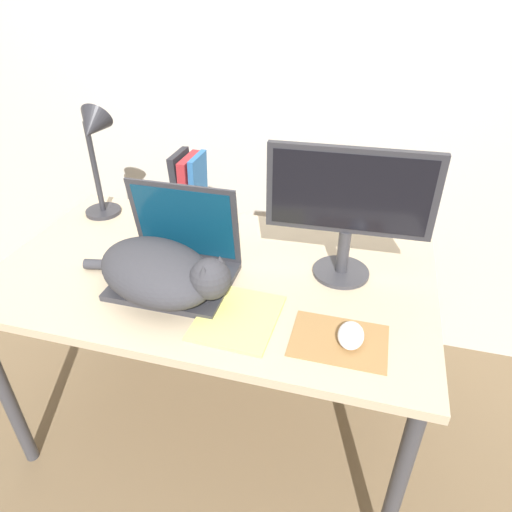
{
  "coord_description": "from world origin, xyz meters",
  "views": [
    {
      "loc": [
        0.44,
        -0.7,
        1.52
      ],
      "look_at": [
        0.15,
        0.34,
        0.82
      ],
      "focal_mm": 32.0,
      "sensor_mm": 36.0,
      "label": 1
    }
  ],
  "objects_px": {
    "desk_lamp": "(94,145)",
    "book_row": "(190,189)",
    "cat": "(161,272)",
    "external_monitor": "(349,204)",
    "notepad": "(238,317)",
    "computer_mouse": "(351,335)",
    "laptop": "(177,263)"
  },
  "relations": [
    {
      "from": "laptop",
      "to": "notepad",
      "type": "xyz_separation_m",
      "value": [
        0.23,
        -0.14,
        -0.05
      ]
    },
    {
      "from": "cat",
      "to": "notepad",
      "type": "relative_size",
      "value": 2.01
    },
    {
      "from": "cat",
      "to": "computer_mouse",
      "type": "bearing_deg",
      "value": -6.55
    },
    {
      "from": "desk_lamp",
      "to": "book_row",
      "type": "bearing_deg",
      "value": 11.4
    },
    {
      "from": "book_row",
      "to": "desk_lamp",
      "type": "height_order",
      "value": "desk_lamp"
    },
    {
      "from": "laptop",
      "to": "external_monitor",
      "type": "distance_m",
      "value": 0.53
    },
    {
      "from": "external_monitor",
      "to": "notepad",
      "type": "bearing_deg",
      "value": -130.56
    },
    {
      "from": "laptop",
      "to": "computer_mouse",
      "type": "distance_m",
      "value": 0.55
    },
    {
      "from": "notepad",
      "to": "computer_mouse",
      "type": "bearing_deg",
      "value": -1.7
    },
    {
      "from": "desk_lamp",
      "to": "notepad",
      "type": "xyz_separation_m",
      "value": [
        0.63,
        -0.42,
        -0.27
      ]
    },
    {
      "from": "cat",
      "to": "desk_lamp",
      "type": "relative_size",
      "value": 1.21
    },
    {
      "from": "external_monitor",
      "to": "book_row",
      "type": "relative_size",
      "value": 1.81
    },
    {
      "from": "computer_mouse",
      "to": "book_row",
      "type": "height_order",
      "value": "book_row"
    },
    {
      "from": "computer_mouse",
      "to": "notepad",
      "type": "height_order",
      "value": "computer_mouse"
    },
    {
      "from": "computer_mouse",
      "to": "desk_lamp",
      "type": "bearing_deg",
      "value": 155.3
    },
    {
      "from": "computer_mouse",
      "to": "desk_lamp",
      "type": "relative_size",
      "value": 0.24
    },
    {
      "from": "external_monitor",
      "to": "desk_lamp",
      "type": "bearing_deg",
      "value": 171.1
    },
    {
      "from": "computer_mouse",
      "to": "notepad",
      "type": "xyz_separation_m",
      "value": [
        -0.3,
        0.01,
        -0.02
      ]
    },
    {
      "from": "laptop",
      "to": "external_monitor",
      "type": "height_order",
      "value": "external_monitor"
    },
    {
      "from": "external_monitor",
      "to": "notepad",
      "type": "xyz_separation_m",
      "value": [
        -0.24,
        -0.28,
        -0.23
      ]
    },
    {
      "from": "computer_mouse",
      "to": "book_row",
      "type": "xyz_separation_m",
      "value": [
        -0.62,
        0.49,
        0.1
      ]
    },
    {
      "from": "external_monitor",
      "to": "laptop",
      "type": "bearing_deg",
      "value": -162.59
    },
    {
      "from": "cat",
      "to": "computer_mouse",
      "type": "distance_m",
      "value": 0.54
    },
    {
      "from": "laptop",
      "to": "desk_lamp",
      "type": "xyz_separation_m",
      "value": [
        -0.41,
        0.28,
        0.22
      ]
    },
    {
      "from": "desk_lamp",
      "to": "notepad",
      "type": "height_order",
      "value": "desk_lamp"
    },
    {
      "from": "external_monitor",
      "to": "computer_mouse",
      "type": "xyz_separation_m",
      "value": [
        0.06,
        -0.29,
        -0.21
      ]
    },
    {
      "from": "cat",
      "to": "external_monitor",
      "type": "bearing_deg",
      "value": 25.6
    },
    {
      "from": "laptop",
      "to": "cat",
      "type": "bearing_deg",
      "value": -97.07
    },
    {
      "from": "laptop",
      "to": "external_monitor",
      "type": "bearing_deg",
      "value": 17.41
    },
    {
      "from": "external_monitor",
      "to": "cat",
      "type": "bearing_deg",
      "value": -154.4
    },
    {
      "from": "external_monitor",
      "to": "computer_mouse",
      "type": "height_order",
      "value": "external_monitor"
    },
    {
      "from": "computer_mouse",
      "to": "cat",
      "type": "bearing_deg",
      "value": 173.45
    }
  ]
}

